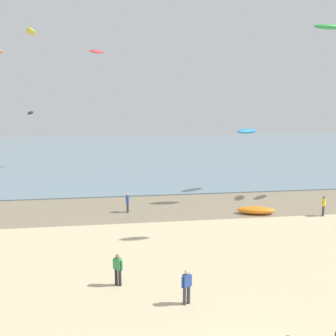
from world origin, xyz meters
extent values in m
cube|color=#84755B|center=(0.00, 21.42, 0.00)|extent=(120.00, 8.27, 0.01)
cube|color=slate|center=(0.00, 60.55, 0.05)|extent=(160.00, 70.00, 0.10)
cylinder|color=#383842|center=(-4.18, 20.38, 0.44)|extent=(0.16, 0.16, 0.88)
cylinder|color=#383842|center=(-4.23, 20.17, 0.44)|extent=(0.16, 0.16, 0.88)
cube|color=#2D4CA5|center=(-4.20, 20.28, 1.18)|extent=(0.31, 0.40, 0.60)
sphere|color=tan|center=(-4.20, 20.28, 1.60)|extent=(0.22, 0.22, 0.22)
cylinder|color=#2D4CA5|center=(-4.14, 20.51, 1.13)|extent=(0.09, 0.09, 0.52)
cylinder|color=#2D4CA5|center=(-4.27, 20.04, 1.13)|extent=(0.09, 0.09, 0.52)
cylinder|color=#383842|center=(12.05, 17.10, 0.44)|extent=(0.16, 0.16, 0.88)
cylinder|color=#383842|center=(11.91, 16.93, 0.44)|extent=(0.16, 0.16, 0.88)
cube|color=yellow|center=(11.98, 17.02, 1.18)|extent=(0.40, 0.42, 0.60)
sphere|color=brown|center=(11.98, 17.02, 1.60)|extent=(0.22, 0.22, 0.22)
cylinder|color=yellow|center=(12.13, 17.20, 1.13)|extent=(0.09, 0.09, 0.52)
cylinder|color=yellow|center=(11.82, 16.84, 1.13)|extent=(0.09, 0.09, 0.52)
cylinder|color=#232328|center=(-4.95, 7.50, 0.44)|extent=(0.16, 0.16, 0.88)
cylinder|color=#232328|center=(-5.13, 7.61, 0.44)|extent=(0.16, 0.16, 0.88)
cube|color=#338C4C|center=(-5.04, 7.55, 1.18)|extent=(0.42, 0.38, 0.60)
sphere|color=#9E7051|center=(-5.04, 7.55, 1.60)|extent=(0.22, 0.22, 0.22)
cylinder|color=#338C4C|center=(-4.84, 7.43, 1.13)|extent=(0.09, 0.09, 0.52)
cylinder|color=#338C4C|center=(-5.24, 7.68, 1.13)|extent=(0.09, 0.09, 0.52)
cylinder|color=#383842|center=(-1.97, 5.29, 0.44)|extent=(0.16, 0.16, 0.88)
cylinder|color=#383842|center=(-1.77, 5.37, 0.44)|extent=(0.16, 0.16, 0.88)
cube|color=#2D4CA5|center=(-1.87, 5.33, 1.18)|extent=(0.42, 0.34, 0.60)
sphere|color=beige|center=(-1.87, 5.33, 1.60)|extent=(0.22, 0.22, 0.22)
cylinder|color=#2D4CA5|center=(-2.09, 5.24, 1.13)|extent=(0.09, 0.09, 0.52)
cylinder|color=#2D4CA5|center=(-1.65, 5.42, 1.13)|extent=(0.09, 0.09, 0.52)
ellipsoid|color=orange|center=(6.63, 18.30, 0.32)|extent=(3.38, 1.85, 0.64)
ellipsoid|color=black|center=(-15.78, 37.89, 8.13)|extent=(1.24, 2.45, 0.59)
ellipsoid|color=yellow|center=(-12.87, 27.49, 16.00)|extent=(1.61, 2.91, 0.81)
ellipsoid|color=green|center=(13.83, 21.33, 15.97)|extent=(2.92, 1.12, 0.61)
ellipsoid|color=red|center=(-7.58, 43.48, 16.48)|extent=(2.38, 1.99, 0.67)
ellipsoid|color=#2384D1|center=(8.60, 26.60, 6.41)|extent=(3.06, 2.31, 0.56)
camera|label=1|loc=(-4.85, -9.88, 9.24)|focal=38.46mm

